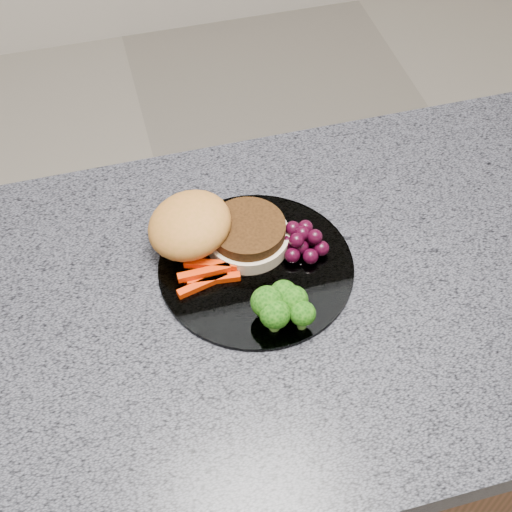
{
  "coord_description": "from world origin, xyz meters",
  "views": [
    {
      "loc": [
        -0.13,
        -0.51,
        1.65
      ],
      "look_at": [
        0.02,
        0.05,
        0.93
      ],
      "focal_mm": 50.0,
      "sensor_mm": 36.0,
      "label": 1
    }
  ],
  "objects_px": {
    "island_cabinet": "(250,454)",
    "burger": "(210,231)",
    "grape_bunch": "(303,241)",
    "plate": "(256,267)"
  },
  "relations": [
    {
      "from": "plate",
      "to": "grape_bunch",
      "type": "xyz_separation_m",
      "value": [
        0.07,
        0.01,
        0.02
      ]
    },
    {
      "from": "island_cabinet",
      "to": "burger",
      "type": "relative_size",
      "value": 5.78
    },
    {
      "from": "burger",
      "to": "grape_bunch",
      "type": "distance_m",
      "value": 0.12
    },
    {
      "from": "island_cabinet",
      "to": "grape_bunch",
      "type": "relative_size",
      "value": 18.66
    },
    {
      "from": "plate",
      "to": "burger",
      "type": "height_order",
      "value": "burger"
    },
    {
      "from": "grape_bunch",
      "to": "burger",
      "type": "bearing_deg",
      "value": 160.41
    },
    {
      "from": "island_cabinet",
      "to": "burger",
      "type": "xyz_separation_m",
      "value": [
        -0.02,
        0.1,
        0.5
      ]
    },
    {
      "from": "burger",
      "to": "grape_bunch",
      "type": "xyz_separation_m",
      "value": [
        0.12,
        -0.04,
        -0.01
      ]
    },
    {
      "from": "plate",
      "to": "burger",
      "type": "bearing_deg",
      "value": 132.63
    },
    {
      "from": "plate",
      "to": "burger",
      "type": "distance_m",
      "value": 0.08
    }
  ]
}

